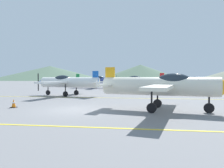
# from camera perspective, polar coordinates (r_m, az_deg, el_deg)

# --- Properties ---
(ground_plane) EXTENTS (400.00, 400.00, 0.00)m
(ground_plane) POSITION_cam_1_polar(r_m,az_deg,el_deg) (13.70, -9.78, -6.83)
(ground_plane) COLOR slate
(apron_line_near) EXTENTS (80.00, 0.16, 0.01)m
(apron_line_near) POSITION_cam_1_polar(r_m,az_deg,el_deg) (9.59, -18.22, -10.60)
(apron_line_near) COLOR yellow
(apron_line_near) RESTS_ON ground_plane
(apron_line_far) EXTENTS (80.00, 0.16, 0.01)m
(apron_line_far) POSITION_cam_1_polar(r_m,az_deg,el_deg) (21.34, -3.18, -3.71)
(apron_line_far) COLOR yellow
(apron_line_far) RESTS_ON ground_plane
(airplane_near) EXTENTS (7.98, 9.09, 2.73)m
(airplane_near) POSITION_cam_1_polar(r_m,az_deg,el_deg) (13.39, 13.60, -0.45)
(airplane_near) COLOR silver
(airplane_near) RESTS_ON ground_plane
(airplane_mid) EXTENTS (7.98, 9.09, 2.73)m
(airplane_mid) POSITION_cam_1_polar(r_m,az_deg,el_deg) (24.19, -11.98, 0.54)
(airplane_mid) COLOR white
(airplane_mid) RESTS_ON ground_plane
(airplane_far) EXTENTS (7.91, 9.11, 2.73)m
(airplane_far) POSITION_cam_1_polar(r_m,az_deg,el_deg) (32.97, 7.24, 0.88)
(airplane_far) COLOR white
(airplane_far) RESTS_ON ground_plane
(airplane_back) EXTENTS (7.91, 9.11, 2.73)m
(airplane_back) POSITION_cam_1_polar(r_m,az_deg,el_deg) (40.82, -4.41, 1.06)
(airplane_back) COLOR #33478C
(airplane_back) RESTS_ON ground_plane
(car_sedan) EXTENTS (4.29, 4.34, 1.62)m
(car_sedan) POSITION_cam_1_polar(r_m,az_deg,el_deg) (48.59, 7.10, 0.35)
(car_sedan) COLOR red
(car_sedan) RESTS_ON ground_plane
(traffic_cone_front) EXTENTS (0.36, 0.36, 0.59)m
(traffic_cone_front) POSITION_cam_1_polar(r_m,az_deg,el_deg) (15.87, -24.91, -4.74)
(traffic_cone_front) COLOR black
(traffic_cone_front) RESTS_ON ground_plane
(hill_left) EXTENTS (85.45, 85.45, 10.73)m
(hill_left) POSITION_cam_1_polar(r_m,az_deg,el_deg) (168.71, -16.29, 2.84)
(hill_left) COLOR #4C6651
(hill_left) RESTS_ON ground_plane
(hill_centerleft) EXTENTS (63.05, 63.05, 11.24)m
(hill_centerleft) POSITION_cam_1_polar(r_m,az_deg,el_deg) (153.62, 7.64, 3.10)
(hill_centerleft) COLOR #4C6651
(hill_centerleft) RESTS_ON ground_plane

